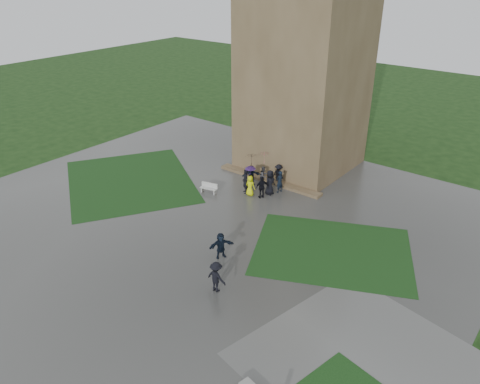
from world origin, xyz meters
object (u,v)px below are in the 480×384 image
Objects in this scene: bench at (209,188)px; tower at (306,54)px; pedestrian_near at (216,277)px; pedestrian_mid at (221,245)px.

tower is at bearing 60.88° from bench.
pedestrian_near reaches higher than bench.
bench is at bearing -47.72° from pedestrian_near.
pedestrian_mid is at bearing -55.40° from pedestrian_near.
bench is at bearing -105.01° from tower.
pedestrian_mid is at bearing -75.52° from tower.
tower is 19.63m from pedestrian_near.
pedestrian_near reaches higher than pedestrian_mid.
tower is at bearing -73.28° from pedestrian_near.
pedestrian_near is (5.53, -17.00, -8.12)m from tower.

